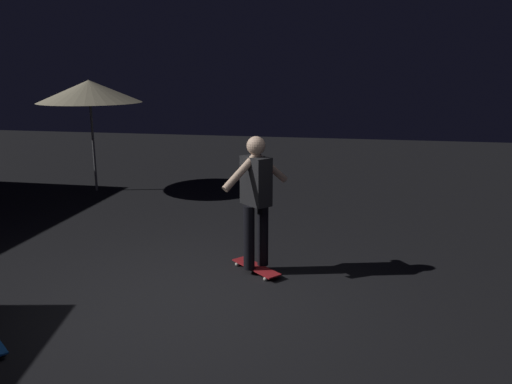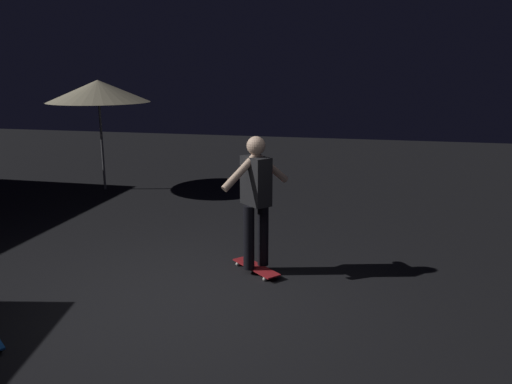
{
  "view_description": "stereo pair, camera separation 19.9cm",
  "coord_description": "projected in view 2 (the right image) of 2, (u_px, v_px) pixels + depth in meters",
  "views": [
    {
      "loc": [
        -4.93,
        -1.75,
        2.53
      ],
      "look_at": [
        1.02,
        -0.62,
        1.05
      ],
      "focal_mm": 35.57,
      "sensor_mm": 36.0,
      "label": 1
    },
    {
      "loc": [
        -4.89,
        -1.94,
        2.53
      ],
      "look_at": [
        1.02,
        -0.62,
        1.05
      ],
      "focal_mm": 35.57,
      "sensor_mm": 36.0,
      "label": 2
    }
  ],
  "objects": [
    {
      "name": "ground_plane",
      "position": [
        182.0,
        302.0,
        5.65
      ],
      "size": [
        28.0,
        28.0,
        0.0
      ],
      "primitive_type": "plane",
      "color": "black"
    },
    {
      "name": "patio_umbrella",
      "position": [
        98.0,
        91.0,
        10.42
      ],
      "size": [
        2.1,
        2.1,
        2.3
      ],
      "color": "slate",
      "rests_on": "ground_plane"
    },
    {
      "name": "skateboard_ridden",
      "position": [
        256.0,
        268.0,
        6.47
      ],
      "size": [
        0.67,
        0.71,
        0.07
      ],
      "color": "#AD1E23",
      "rests_on": "ground_plane"
    },
    {
      "name": "skater",
      "position": [
        256.0,
        193.0,
        6.24
      ],
      "size": [
        0.79,
        0.72,
        1.67
      ],
      "color": "black",
      "rests_on": "skateboard_ridden"
    }
  ]
}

